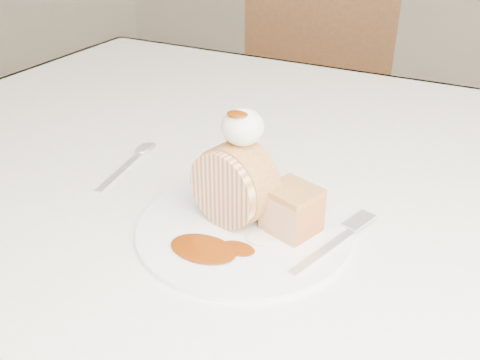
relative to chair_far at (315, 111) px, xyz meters
The scene contains 10 objects.
table 0.91m from the chair_far, 70.62° to the right, with size 1.40×0.90×0.75m.
chair_far is the anchor object (origin of this frame).
plate 1.10m from the chair_far, 74.90° to the right, with size 0.24×0.24×0.01m, color white.
roulade_slice 1.10m from the chair_far, 75.66° to the right, with size 0.09×0.09×0.05m, color beige.
cake_chunk 1.10m from the chair_far, 72.09° to the right, with size 0.05×0.05×0.04m, color tan.
whipped_cream 1.11m from the chair_far, 75.28° to the right, with size 0.05×0.05×0.04m, color silver.
caramel_drizzle 1.13m from the chair_far, 75.48° to the right, with size 0.02×0.02×0.01m, color #6D2804.
caramel_pool 1.15m from the chair_far, 76.55° to the right, with size 0.07×0.05×0.00m, color #6D2804, non-canonical shape.
fork 1.13m from the chair_far, 70.16° to the right, with size 0.02×0.14×0.00m, color silver.
spoon 1.02m from the chair_far, 86.04° to the right, with size 0.02×0.14×0.00m, color silver.
Camera 1 is at (0.20, -0.43, 1.09)m, focal length 40.00 mm.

